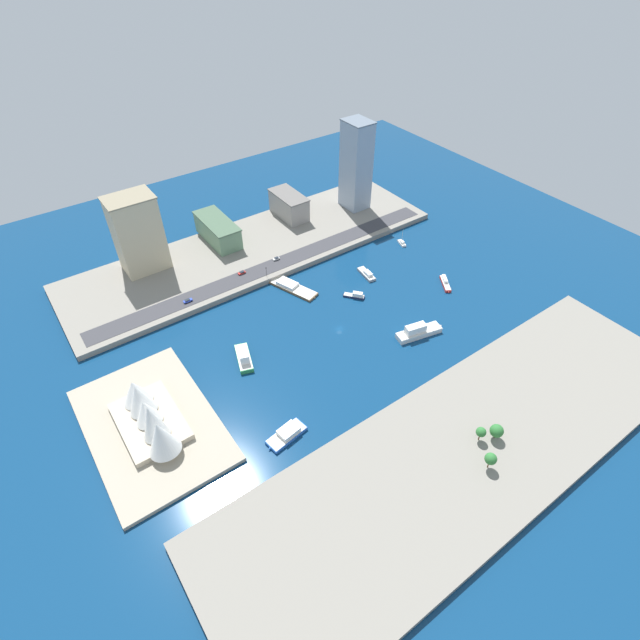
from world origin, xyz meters
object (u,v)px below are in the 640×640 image
object	(u,v)px
yacht_sleek_gray	(367,274)
ferry_green_doubledeck	(244,356)
patrol_launch_navy	(355,295)
carpark_squat_concrete	(289,205)
ferry_white_commuter	(418,331)
barge_flat_brown	(292,287)
terminal_long_green	(218,230)
opera_landmark	(148,415)
pickup_red	(242,273)
sailboat_small_white	(402,243)
hatchback_blue	(188,301)
tower_tall_glass	(356,166)
van_white	(276,259)
tugboat_red	(445,283)
traffic_light_waterfront	(266,270)
office_block_beige	(138,234)
catamaran_blue	(287,434)

from	to	relation	value
yacht_sleek_gray	ferry_green_doubledeck	distance (m)	96.26
patrol_launch_navy	carpark_squat_concrete	size ratio (longest dim) A/B	0.37
ferry_white_commuter	barge_flat_brown	bearing A→B (deg)	24.53
terminal_long_green	barge_flat_brown	bearing A→B (deg)	-169.06
terminal_long_green	opera_landmark	distance (m)	145.77
carpark_squat_concrete	pickup_red	distance (m)	72.83
sailboat_small_white	opera_landmark	world-z (taller)	opera_landmark
patrol_launch_navy	hatchback_blue	size ratio (longest dim) A/B	2.28
ferry_green_doubledeck	tower_tall_glass	xyz separation A→B (m)	(86.35, -137.59, 30.80)
pickup_red	van_white	distance (m)	24.28
tugboat_red	traffic_light_waterfront	world-z (taller)	traffic_light_waterfront
carpark_squat_concrete	yacht_sleek_gray	bearing A→B (deg)	-178.18
carpark_squat_concrete	opera_landmark	world-z (taller)	opera_landmark
yacht_sleek_gray	van_white	xyz separation A→B (m)	(41.33, 38.17, 3.00)
ferry_white_commuter	carpark_squat_concrete	world-z (taller)	carpark_squat_concrete
terminal_long_green	carpark_squat_concrete	xyz separation A→B (m)	(-0.47, -54.02, 0.98)
tugboat_red	carpark_squat_concrete	bearing A→B (deg)	16.71
sailboat_small_white	opera_landmark	bearing A→B (deg)	103.78
ferry_white_commuter	van_white	distance (m)	100.95
hatchback_blue	traffic_light_waterfront	xyz separation A→B (m)	(-4.87, -47.86, 3.39)
sailboat_small_white	traffic_light_waterfront	world-z (taller)	sailboat_small_white
ferry_white_commuter	tugboat_red	size ratio (longest dim) A/B	1.83
ferry_white_commuter	opera_landmark	distance (m)	137.51
ferry_white_commuter	office_block_beige	world-z (taller)	office_block_beige
tugboat_red	opera_landmark	world-z (taller)	opera_landmark
ferry_green_doubledeck	hatchback_blue	xyz separation A→B (m)	(54.31, 5.19, 1.60)
office_block_beige	hatchback_blue	xyz separation A→B (m)	(-45.43, -6.26, -22.23)
tugboat_red	barge_flat_brown	size ratio (longest dim) A/B	0.48
terminal_long_green	pickup_red	size ratio (longest dim) A/B	8.43
catamaran_blue	traffic_light_waterfront	world-z (taller)	traffic_light_waterfront
office_block_beige	van_white	distance (m)	81.27
office_block_beige	patrol_launch_navy	bearing A→B (deg)	-136.77
yacht_sleek_gray	ferry_green_doubledeck	world-z (taller)	ferry_green_doubledeck
carpark_squat_concrete	barge_flat_brown	bearing A→B (deg)	148.25
van_white	office_block_beige	bearing A→B (deg)	59.87
tower_tall_glass	pickup_red	distance (m)	112.79
hatchback_blue	barge_flat_brown	bearing A→B (deg)	-109.48
ferry_white_commuter	terminal_long_green	world-z (taller)	terminal_long_green
ferry_green_doubledeck	catamaran_blue	size ratio (longest dim) A/B	1.07
terminal_long_green	tower_tall_glass	xyz separation A→B (m)	(-15.08, -99.88, 22.94)
ferry_white_commuter	pickup_red	xyz separation A→B (m)	(96.86, 51.31, 1.63)
sailboat_small_white	hatchback_blue	bearing A→B (deg)	81.18
barge_flat_brown	pickup_red	distance (m)	31.84
ferry_white_commuter	van_white	size ratio (longest dim) A/B	6.26
ferry_green_doubledeck	opera_landmark	distance (m)	54.29
tugboat_red	catamaran_blue	size ratio (longest dim) A/B	0.76
sailboat_small_white	tower_tall_glass	world-z (taller)	tower_tall_glass
traffic_light_waterfront	van_white	bearing A→B (deg)	-50.63
tugboat_red	patrol_launch_navy	distance (m)	54.98
catamaran_blue	carpark_squat_concrete	distance (m)	180.60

